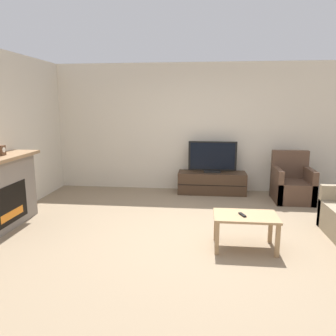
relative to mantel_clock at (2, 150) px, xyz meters
name	(u,v)px	position (x,y,z in m)	size (l,w,h in m)	color
ground_plane	(195,236)	(2.88, -0.11, -1.17)	(24.00, 24.00, 0.00)	#89755B
wall_back	(199,128)	(2.88, 2.54, 0.18)	(12.00, 0.06, 2.70)	beige
mantel_clock	(2,150)	(0.00, 0.00, 0.00)	(0.08, 0.11, 0.15)	brown
tv_stand	(212,183)	(3.17, 2.23, -0.94)	(1.40, 0.50, 0.45)	#422D1E
tv	(212,158)	(3.17, 2.22, -0.42)	(0.99, 0.18, 0.65)	black
armchair	(292,185)	(4.70, 1.85, -0.86)	(0.70, 0.76, 0.95)	brown
coffee_table	(245,220)	(3.54, -0.45, -0.79)	(0.81, 0.52, 0.45)	#A37F56
remote	(242,215)	(3.49, -0.48, -0.71)	(0.09, 0.15, 0.02)	black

